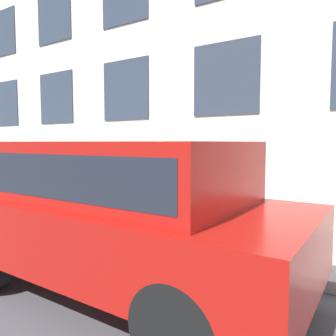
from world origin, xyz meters
name	(u,v)px	position (x,y,z in m)	size (l,w,h in m)	color
ground_plane	(157,254)	(0.00, 0.00, 0.00)	(80.00, 80.00, 0.00)	#47474C
sidewalk	(196,231)	(1.29, 0.00, 0.07)	(2.59, 60.00, 0.15)	#9E9B93
fire_hydrant	(174,212)	(0.45, -0.04, 0.61)	(0.37, 0.47, 0.88)	red
person	(163,174)	(1.00, 0.57, 1.16)	(0.41, 0.27, 1.69)	navy
parked_truck_red_near	(123,206)	(-1.27, -0.42, 1.02)	(1.97, 4.29, 1.77)	black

